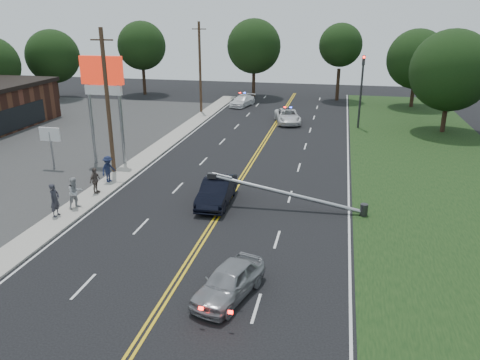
% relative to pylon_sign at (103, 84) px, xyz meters
% --- Properties ---
extents(ground, '(120.00, 120.00, 0.00)m').
position_rel_pylon_sign_xyz_m(ground, '(10.50, -14.00, -6.00)').
color(ground, black).
rests_on(ground, ground).
extents(sidewalk, '(1.80, 70.00, 0.12)m').
position_rel_pylon_sign_xyz_m(sidewalk, '(2.10, -4.00, -5.94)').
color(sidewalk, '#A09B90').
rests_on(sidewalk, ground).
extents(grass_verge, '(12.00, 80.00, 0.01)m').
position_rel_pylon_sign_xyz_m(grass_verge, '(24.00, -4.00, -5.99)').
color(grass_verge, black).
rests_on(grass_verge, ground).
extents(centerline_yellow, '(0.36, 80.00, 0.00)m').
position_rel_pylon_sign_xyz_m(centerline_yellow, '(10.50, -4.00, -5.99)').
color(centerline_yellow, gold).
rests_on(centerline_yellow, ground).
extents(pylon_sign, '(3.20, 0.35, 8.00)m').
position_rel_pylon_sign_xyz_m(pylon_sign, '(0.00, 0.00, 0.00)').
color(pylon_sign, gray).
rests_on(pylon_sign, ground).
extents(small_sign, '(1.60, 0.14, 3.10)m').
position_rel_pylon_sign_xyz_m(small_sign, '(-3.50, -2.00, -3.66)').
color(small_sign, gray).
rests_on(small_sign, ground).
extents(traffic_signal, '(0.28, 0.41, 7.05)m').
position_rel_pylon_sign_xyz_m(traffic_signal, '(18.80, 16.00, -1.79)').
color(traffic_signal, '#2D2D30').
rests_on(traffic_signal, ground).
extents(fallen_streetlight, '(9.36, 0.44, 1.91)m').
position_rel_pylon_sign_xyz_m(fallen_streetlight, '(14.69, -6.00, -5.08)').
color(fallen_streetlight, '#2D2D30').
rests_on(fallen_streetlight, ground).
extents(utility_pole_mid, '(1.60, 0.28, 10.00)m').
position_rel_pylon_sign_xyz_m(utility_pole_mid, '(1.30, -2.00, -0.91)').
color(utility_pole_mid, '#382619').
rests_on(utility_pole_mid, ground).
extents(utility_pole_far, '(1.60, 0.28, 10.00)m').
position_rel_pylon_sign_xyz_m(utility_pole_far, '(1.30, 20.00, -0.91)').
color(utility_pole_far, '#382619').
rests_on(utility_pole_far, ground).
extents(tree_4, '(6.86, 6.86, 8.92)m').
position_rel_pylon_sign_xyz_m(tree_4, '(-20.31, 25.21, -0.52)').
color(tree_4, black).
rests_on(tree_4, ground).
extents(tree_5, '(6.53, 6.53, 9.90)m').
position_rel_pylon_sign_xyz_m(tree_5, '(-10.16, 30.74, 0.62)').
color(tree_5, black).
rests_on(tree_5, ground).
extents(tree_6, '(7.11, 7.11, 10.24)m').
position_rel_pylon_sign_xyz_m(tree_6, '(5.23, 31.87, 0.68)').
color(tree_6, black).
rests_on(tree_6, ground).
extents(tree_7, '(5.44, 5.44, 9.73)m').
position_rel_pylon_sign_xyz_m(tree_7, '(16.45, 31.58, 0.99)').
color(tree_7, black).
rests_on(tree_7, ground).
extents(tree_8, '(7.01, 7.01, 9.19)m').
position_rel_pylon_sign_xyz_m(tree_8, '(25.45, 28.92, -0.32)').
color(tree_8, black).
rests_on(tree_8, ground).
extents(tree_9, '(7.51, 7.51, 9.58)m').
position_rel_pylon_sign_xyz_m(tree_9, '(26.75, 16.03, -0.17)').
color(tree_9, black).
rests_on(tree_9, ground).
extents(crashed_sedan, '(1.77, 4.76, 1.55)m').
position_rel_pylon_sign_xyz_m(crashed_sedan, '(9.98, -6.00, -5.22)').
color(crashed_sedan, black).
rests_on(crashed_sedan, ground).
extents(waiting_sedan, '(2.72, 4.34, 1.38)m').
position_rel_pylon_sign_xyz_m(waiting_sedan, '(12.97, -15.42, -5.31)').
color(waiting_sedan, gray).
rests_on(waiting_sedan, ground).
extents(emergency_a, '(3.50, 5.49, 1.41)m').
position_rel_pylon_sign_xyz_m(emergency_a, '(11.62, 16.77, -5.29)').
color(emergency_a, silver).
rests_on(emergency_a, ground).
extents(emergency_b, '(2.85, 4.86, 1.32)m').
position_rel_pylon_sign_xyz_m(emergency_b, '(5.12, 24.87, -5.34)').
color(emergency_b, white).
rests_on(emergency_b, ground).
extents(bystander_a, '(0.47, 0.70, 1.91)m').
position_rel_pylon_sign_xyz_m(bystander_a, '(1.72, -9.90, -4.92)').
color(bystander_a, '#2A2A33').
rests_on(bystander_a, sidewalk).
extents(bystander_b, '(1.06, 1.14, 1.87)m').
position_rel_pylon_sign_xyz_m(bystander_b, '(2.20, -8.61, -4.94)').
color(bystander_b, '#9E9FA3').
rests_on(bystander_b, sidewalk).
extents(bystander_c, '(0.95, 1.29, 1.79)m').
position_rel_pylon_sign_xyz_m(bystander_c, '(1.98, -4.08, -4.98)').
color(bystander_c, '#171F3B').
rests_on(bystander_c, sidewalk).
extents(bystander_d, '(0.52, 1.02, 1.67)m').
position_rel_pylon_sign_xyz_m(bystander_d, '(2.14, -6.19, -5.04)').
color(bystander_d, '#594C47').
rests_on(bystander_d, sidewalk).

